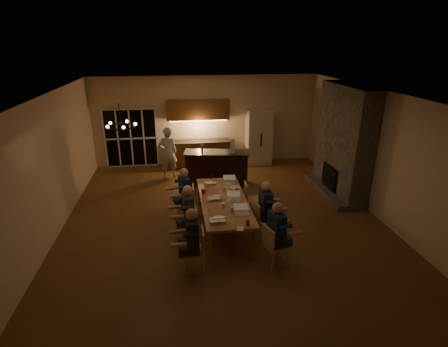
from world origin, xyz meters
TOP-DOWN VIEW (x-y plane):
  - floor at (0.00, 0.00)m, footprint 9.00×9.00m
  - back_wall at (0.00, 4.52)m, footprint 8.00×0.04m
  - left_wall at (-4.02, 0.00)m, footprint 0.04×9.00m
  - right_wall at (4.02, 0.00)m, footprint 0.04×9.00m
  - ceiling at (0.00, 0.00)m, footprint 8.00×9.00m
  - french_doors at (-2.70, 4.47)m, footprint 1.86×0.08m
  - fireplace at (3.70, 1.20)m, footprint 0.58×2.50m
  - kitchenette at (-0.30, 4.20)m, footprint 2.24×0.68m
  - refrigerator at (1.90, 4.15)m, footprint 0.90×0.68m
  - dining_table at (-0.05, -0.44)m, footprint 1.10×2.86m
  - bar_island at (0.13, 2.35)m, footprint 2.11×1.01m
  - chair_left_near at (-0.88, -2.03)m, footprint 0.45×0.45m
  - chair_left_mid at (-0.97, -1.01)m, footprint 0.50×0.50m
  - chair_left_far at (-0.94, 0.17)m, footprint 0.47×0.47m
  - chair_right_near at (0.80, -2.07)m, footprint 0.55×0.55m
  - chair_right_mid at (0.81, -0.95)m, footprint 0.51×0.51m
  - chair_right_far at (0.82, 0.14)m, footprint 0.46×0.46m
  - person_left_near at (-0.89, -2.06)m, footprint 0.62×0.62m
  - person_right_near at (0.80, -2.04)m, footprint 0.71×0.71m
  - person_left_mid at (-0.92, -0.94)m, footprint 0.65×0.65m
  - person_right_mid at (0.85, -0.95)m, footprint 0.62×0.62m
  - person_left_far at (-0.96, 0.18)m, footprint 0.71×0.71m
  - standing_person at (-1.40, 3.18)m, footprint 0.71×0.56m
  - chandelier at (-2.17, -1.00)m, footprint 0.59×0.59m
  - laptop_a at (-0.33, -1.43)m, footprint 0.35×0.31m
  - laptop_b at (0.24, -1.21)m, footprint 0.33×0.29m
  - laptop_c at (-0.27, -0.33)m, footprint 0.34×0.30m
  - laptop_d at (0.18, -0.50)m, footprint 0.36×0.33m
  - laptop_e at (-0.25, 0.66)m, footprint 0.35×0.32m
  - laptop_f at (0.25, 0.56)m, footprint 0.35×0.31m
  - mug_front at (-0.10, -0.82)m, footprint 0.09×0.09m
  - mug_mid at (0.04, 0.10)m, footprint 0.07×0.07m
  - mug_back at (-0.39, 0.43)m, footprint 0.08×0.08m
  - redcup_near at (0.27, -1.73)m, footprint 0.08×0.08m
  - redcup_mid at (-0.50, -0.00)m, footprint 0.10×0.10m
  - can_silver at (0.05, -1.09)m, footprint 0.07×0.07m
  - can_cola at (-0.19, 0.97)m, footprint 0.06×0.06m
  - can_right at (0.34, -0.09)m, footprint 0.07×0.07m
  - plate_near at (0.34, -1.04)m, footprint 0.26×0.26m
  - plate_left at (-0.29, -1.34)m, footprint 0.24×0.24m
  - plate_far at (0.35, 0.24)m, footprint 0.27×0.27m
  - notepad at (0.09, -1.85)m, footprint 0.17×0.21m
  - bar_bottle at (-0.33, 2.37)m, footprint 0.07×0.07m
  - bar_blender at (0.60, 2.19)m, footprint 0.15×0.15m

SIDE VIEW (x-z plane):
  - floor at x=0.00m, z-range 0.00..0.00m
  - dining_table at x=-0.05m, z-range 0.00..0.75m
  - chair_left_near at x=-0.88m, z-range 0.00..0.89m
  - chair_left_mid at x=-0.97m, z-range 0.00..0.89m
  - chair_left_far at x=-0.94m, z-range 0.00..0.89m
  - chair_right_near at x=0.80m, z-range 0.00..0.89m
  - chair_right_mid at x=0.81m, z-range 0.00..0.89m
  - chair_right_far at x=0.82m, z-range 0.00..0.89m
  - bar_island at x=0.13m, z-range 0.00..1.08m
  - person_left_near at x=-0.89m, z-range 0.00..1.38m
  - person_right_near at x=0.80m, z-range 0.00..1.38m
  - person_left_mid at x=-0.92m, z-range 0.00..1.38m
  - person_right_mid at x=0.85m, z-range 0.00..1.38m
  - person_left_far at x=-0.96m, z-range 0.00..1.38m
  - notepad at x=0.09m, z-range 0.75..0.76m
  - plate_near at x=0.34m, z-range 0.75..0.77m
  - plate_left at x=-0.29m, z-range 0.75..0.77m
  - plate_far at x=0.35m, z-range 0.75..0.77m
  - mug_front at x=-0.10m, z-range 0.75..0.85m
  - mug_mid at x=0.04m, z-range 0.75..0.85m
  - mug_back at x=-0.39m, z-range 0.75..0.85m
  - redcup_near at x=0.27m, z-range 0.75..0.87m
  - redcup_mid at x=-0.50m, z-range 0.75..0.87m
  - can_silver at x=0.05m, z-range 0.75..0.87m
  - can_cola at x=-0.19m, z-range 0.75..0.87m
  - can_right at x=0.34m, z-range 0.75..0.87m
  - standing_person at x=-1.40m, z-range 0.00..1.71m
  - laptop_a at x=-0.33m, z-range 0.75..0.98m
  - laptop_b at x=0.24m, z-range 0.75..0.98m
  - laptop_c at x=-0.27m, z-range 0.75..0.98m
  - laptop_d at x=0.18m, z-range 0.75..0.98m
  - laptop_e at x=-0.25m, z-range 0.75..0.98m
  - laptop_f at x=0.25m, z-range 0.75..0.98m
  - refrigerator at x=1.90m, z-range 0.00..2.00m
  - french_doors at x=-2.70m, z-range 0.00..2.10m
  - kitchenette at x=-0.30m, z-range 0.00..2.40m
  - bar_bottle at x=-0.33m, z-range 1.08..1.32m
  - bar_blender at x=0.60m, z-range 1.08..1.51m
  - back_wall at x=0.00m, z-range 0.00..3.20m
  - left_wall at x=-4.02m, z-range 0.00..3.20m
  - right_wall at x=4.02m, z-range 0.00..3.20m
  - fireplace at x=3.70m, z-range 0.00..3.20m
  - chandelier at x=-2.17m, z-range 2.73..2.77m
  - ceiling at x=0.00m, z-range 3.20..3.24m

